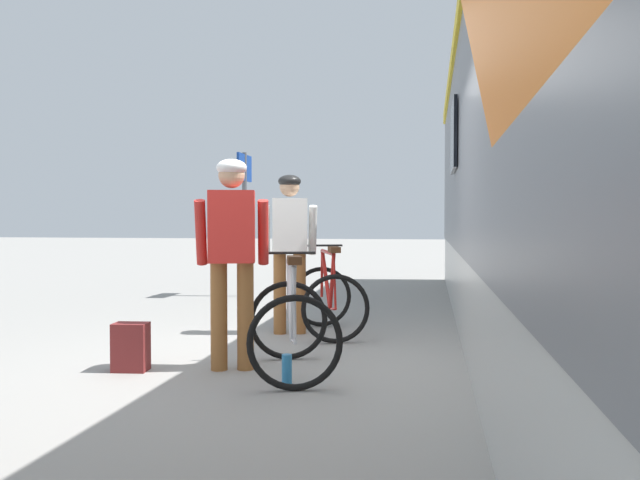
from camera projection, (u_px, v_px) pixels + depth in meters
ground_plane at (295, 367)px, 5.17m from camera, size 80.00×80.00×0.00m
cyclist_near_in_white at (290, 239)px, 6.70m from camera, size 0.66×0.41×1.76m
cyclist_far_in_red at (232, 244)px, 5.05m from camera, size 0.66×0.41×1.76m
bicycle_near_red at (328, 298)px, 6.65m from camera, size 1.01×1.24×0.99m
bicycle_far_silver at (291, 325)px, 4.92m from camera, size 0.98×1.22×0.99m
backpack_on_platform at (131, 347)px, 5.02m from camera, size 0.30×0.21×0.40m
water_bottle_near_the_bikes at (287, 369)px, 4.62m from camera, size 0.08×0.08×0.23m
water_bottle_by_the_backpack at (122, 359)px, 5.00m from camera, size 0.07×0.07×0.21m
platform_sign_post at (244, 199)px, 10.08m from camera, size 0.08×0.70×2.40m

